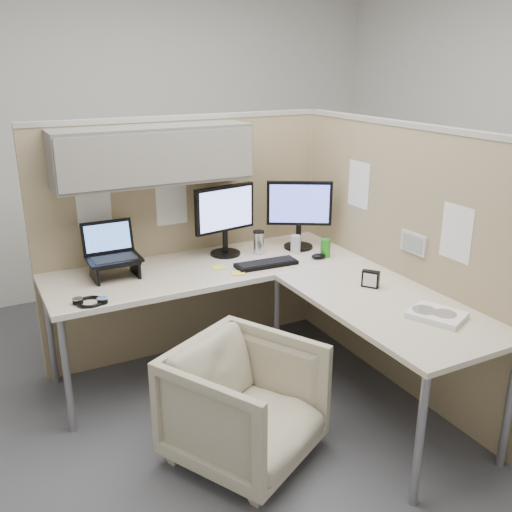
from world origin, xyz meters
name	(u,v)px	position (x,y,z in m)	size (l,w,h in m)	color
ground	(260,404)	(0.00, 0.00, 0.00)	(4.50, 4.50, 0.00)	#424348
partition_back	(171,201)	(-0.22, 0.83, 1.10)	(2.00, 0.36, 1.63)	tan
partition_right	(395,256)	(0.90, -0.07, 0.82)	(0.07, 2.03, 1.63)	tan
desk	(269,287)	(0.12, 0.13, 0.69)	(2.00, 1.98, 0.73)	beige
office_chair	(245,399)	(-0.29, -0.38, 0.34)	(0.66, 0.62, 0.68)	#BDB096
monitor_left	(225,215)	(0.09, 0.68, 1.00)	(0.44, 0.20, 0.47)	black
monitor_right	(299,209)	(0.60, 0.58, 1.00)	(0.40, 0.25, 0.47)	black
laptop_station	(113,257)	(-0.67, 0.63, 0.85)	(0.31, 0.26, 0.32)	black
keyboard	(266,264)	(0.23, 0.36, 0.74)	(0.40, 0.13, 0.02)	black
mouse	(319,256)	(0.60, 0.32, 0.75)	(0.09, 0.06, 0.03)	black
travel_mug	(259,242)	(0.30, 0.59, 0.81)	(0.07, 0.07, 0.16)	silver
soda_can_green	(325,248)	(0.66, 0.34, 0.79)	(0.07, 0.07, 0.12)	#268C1E
soda_can_silver	(296,244)	(0.53, 0.50, 0.79)	(0.07, 0.07, 0.12)	silver
sticky_note_b	(238,273)	(0.01, 0.31, 0.73)	(0.08, 0.08, 0.01)	#FFEB43
sticky_note_d	(219,268)	(-0.05, 0.46, 0.73)	(0.08, 0.08, 0.01)	#FFEB43
headphones	(90,302)	(-0.88, 0.27, 0.74)	(0.20, 0.20, 0.03)	black
paper_stack	(437,315)	(0.63, -0.71, 0.75)	(0.30, 0.32, 0.03)	white
desk_clock	(371,279)	(0.59, -0.23, 0.78)	(0.09, 0.10, 0.10)	black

